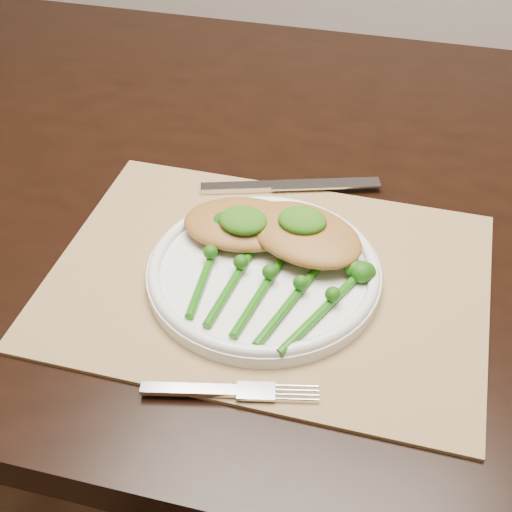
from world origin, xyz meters
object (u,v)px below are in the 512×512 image
(dinner_plate, at_px, (264,271))
(chicken_fillet_left, at_px, (243,224))
(placemat, at_px, (268,279))
(dining_table, at_px, (281,372))
(broccolini_bundle, at_px, (262,291))

(dinner_plate, xyz_separation_m, chicken_fillet_left, (-0.04, 0.05, 0.02))
(placemat, height_order, chicken_fillet_left, chicken_fillet_left)
(dining_table, height_order, placemat, placemat)
(placemat, xyz_separation_m, dinner_plate, (-0.00, -0.00, 0.01))
(dining_table, xyz_separation_m, dinner_plate, (0.03, -0.18, 0.39))
(dinner_plate, distance_m, chicken_fillet_left, 0.06)
(chicken_fillet_left, xyz_separation_m, broccolini_bundle, (0.05, -0.08, -0.01))
(dining_table, xyz_separation_m, broccolini_bundle, (0.04, -0.22, 0.40))
(broccolini_bundle, bearing_deg, placemat, 106.66)
(dining_table, distance_m, placemat, 0.42)
(dining_table, bearing_deg, placemat, -84.10)
(placemat, bearing_deg, chicken_fillet_left, 131.00)
(placemat, distance_m, chicken_fillet_left, 0.07)
(broccolini_bundle, bearing_deg, dinner_plate, 113.30)
(placemat, bearing_deg, broccolini_bundle, -85.51)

